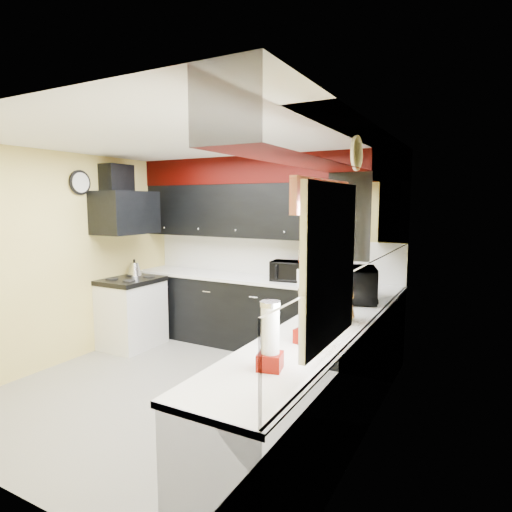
{
  "coord_description": "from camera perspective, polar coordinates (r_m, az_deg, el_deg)",
  "views": [
    {
      "loc": [
        2.6,
        -3.32,
        1.92
      ],
      "look_at": [
        0.31,
        0.88,
        1.31
      ],
      "focal_mm": 30.0,
      "sensor_mm": 36.0,
      "label": 1
    }
  ],
  "objects": [
    {
      "name": "upper_right",
      "position": [
        4.33,
        15.66,
        5.4
      ],
      "size": [
        0.35,
        1.8,
        0.7
      ],
      "primitive_type": "cube",
      "color": "black",
      "rests_on": "wall_right"
    },
    {
      "name": "valance",
      "position": [
        2.57,
        8.92,
        7.87
      ],
      "size": [
        0.04,
        0.88,
        0.2
      ],
      "primitive_type": "cube",
      "color": "red",
      "rests_on": "wall_right"
    },
    {
      "name": "splash_back",
      "position": [
        5.78,
        1.63,
        -0.01
      ],
      "size": [
        3.6,
        0.02,
        0.5
      ],
      "primitive_type": "cube",
      "color": "white",
      "rests_on": "counter_back"
    },
    {
      "name": "window",
      "position": [
        2.58,
        9.9,
        -1.07
      ],
      "size": [
        0.03,
        0.86,
        0.96
      ],
      "primitive_type": null,
      "color": "white",
      "rests_on": "wall_right"
    },
    {
      "name": "dispenser_b",
      "position": [
        2.53,
        1.9,
        -10.92
      ],
      "size": [
        0.17,
        0.17,
        0.38
      ],
      "primitive_type": null,
      "rotation": [
        0.0,
        0.0,
        0.23
      ],
      "color": "#601409",
      "rests_on": "counter_right"
    },
    {
      "name": "cab_right",
      "position": [
        3.53,
        8.19,
        -17.39
      ],
      "size": [
        0.6,
        3.0,
        0.9
      ],
      "primitive_type": "cube",
      "color": "black",
      "rests_on": "ground"
    },
    {
      "name": "knife_block",
      "position": [
        5.16,
        11.31,
        -2.67
      ],
      "size": [
        0.12,
        0.15,
        0.21
      ],
      "primitive_type": "cube",
      "rotation": [
        0.0,
        0.0,
        0.24
      ],
      "color": "black",
      "rests_on": "counter_back"
    },
    {
      "name": "soffit_right",
      "position": [
        3.31,
        11.54,
        14.14
      ],
      "size": [
        0.36,
        3.24,
        0.35
      ],
      "primitive_type": "cube",
      "color": "black",
      "rests_on": "wall_right"
    },
    {
      "name": "cut_board",
      "position": [
        4.95,
        7.68,
        5.8
      ],
      "size": [
        0.03,
        0.26,
        0.35
      ],
      "primitive_type": "cube",
      "color": "white",
      "rests_on": "upper_back"
    },
    {
      "name": "wall_back",
      "position": [
        5.78,
        1.67,
        0.59
      ],
      "size": [
        3.6,
        0.06,
        2.5
      ],
      "primitive_type": "cube",
      "color": "#E0C666",
      "rests_on": "ground"
    },
    {
      "name": "microwave",
      "position": [
        4.38,
        13.16,
        -3.69
      ],
      "size": [
        0.57,
        0.69,
        0.32
      ],
      "primitive_type": "imported",
      "rotation": [
        0.0,
        0.0,
        1.91
      ],
      "color": "black",
      "rests_on": "counter_right"
    },
    {
      "name": "ceiling",
      "position": [
        4.26,
        -9.7,
        14.99
      ],
      "size": [
        3.6,
        3.6,
        0.06
      ],
      "primitive_type": "cube",
      "color": "white",
      "rests_on": "wall_back"
    },
    {
      "name": "stove",
      "position": [
        5.97,
        -16.21,
        -7.51
      ],
      "size": [
        0.6,
        0.75,
        0.86
      ],
      "primitive_type": "cube",
      "color": "white",
      "rests_on": "ground"
    },
    {
      "name": "deco_plate",
      "position": [
        3.1,
        13.28,
        13.19
      ],
      "size": [
        0.03,
        0.24,
        0.24
      ],
      "primitive_type": null,
      "color": "white",
      "rests_on": "wall_right"
    },
    {
      "name": "counter_right",
      "position": [
        3.37,
        8.34,
        -10.1
      ],
      "size": [
        0.64,
        3.02,
        0.04
      ],
      "primitive_type": "cube",
      "color": "white",
      "rests_on": "cab_right"
    },
    {
      "name": "upper_back",
      "position": [
        5.84,
        -3.49,
        6.05
      ],
      "size": [
        2.6,
        0.35,
        0.7
      ],
      "primitive_type": "cube",
      "color": "black",
      "rests_on": "wall_back"
    },
    {
      "name": "baskets",
      "position": [
        3.61,
        10.65,
        -4.67
      ],
      "size": [
        0.27,
        0.27,
        0.5
      ],
      "primitive_type": null,
      "color": "brown",
      "rests_on": "upper_right"
    },
    {
      "name": "hood",
      "position": [
        5.81,
        -17.03,
        5.55
      ],
      "size": [
        0.5,
        0.78,
        0.55
      ],
      "primitive_type": "cube",
      "color": "black",
      "rests_on": "wall_left"
    },
    {
      "name": "wall_left",
      "position": [
        5.55,
        -24.17,
        -0.32
      ],
      "size": [
        0.06,
        3.6,
        2.5
      ],
      "primitive_type": "cube",
      "color": "#E0C666",
      "rests_on": "ground"
    },
    {
      "name": "clock",
      "position": [
        5.65,
        -22.42,
        9.04
      ],
      "size": [
        0.03,
        0.3,
        0.3
      ],
      "primitive_type": null,
      "color": "black",
      "rests_on": "wall_left"
    },
    {
      "name": "toaster_oven",
      "position": [
        5.35,
        4.36,
        -1.99
      ],
      "size": [
        0.47,
        0.41,
        0.25
      ],
      "primitive_type": "imported",
      "rotation": [
        0.0,
        0.0,
        0.15
      ],
      "color": "black",
      "rests_on": "counter_back"
    },
    {
      "name": "utensil_crock",
      "position": [
        5.24,
        6.12,
        -2.6
      ],
      "size": [
        0.18,
        0.18,
        0.18
      ],
      "primitive_type": "cylinder",
      "rotation": [
        0.0,
        0.0,
        0.11
      ],
      "color": "white",
      "rests_on": "counter_back"
    },
    {
      "name": "splash_right",
      "position": [
        3.49,
        14.62,
        -5.03
      ],
      "size": [
        0.02,
        3.6,
        0.5
      ],
      "primitive_type": "cube",
      "color": "white",
      "rests_on": "counter_right"
    },
    {
      "name": "cooktop",
      "position": [
        5.87,
        -16.36,
        -3.16
      ],
      "size": [
        0.62,
        0.77,
        0.06
      ],
      "primitive_type": "cube",
      "color": "black",
      "rests_on": "stove"
    },
    {
      "name": "soffit_back",
      "position": [
        5.6,
        0.86,
        11.39
      ],
      "size": [
        3.6,
        0.36,
        0.35
      ],
      "primitive_type": "cube",
      "color": "black",
      "rests_on": "wall_back"
    },
    {
      "name": "hood_duct",
      "position": [
        5.91,
        -18.07,
        9.61
      ],
      "size": [
        0.24,
        0.4,
        0.4
      ],
      "primitive_type": "cube",
      "color": "black",
      "rests_on": "wall_left"
    },
    {
      "name": "ground",
      "position": [
        4.63,
        -9.01,
        -17.32
      ],
      "size": [
        3.6,
        3.6,
        0.0
      ],
      "primitive_type": "plane",
      "color": "gray",
      "rests_on": "ground"
    },
    {
      "name": "pan_mid",
      "position": [
        5.07,
        8.06,
        5.25
      ],
      "size": [
        0.03,
        0.28,
        0.46
      ],
      "primitive_type": null,
      "color": "black",
      "rests_on": "upper_back"
    },
    {
      "name": "dispenser_a",
      "position": [
        3.01,
        6.59,
        -8.37
      ],
      "size": [
        0.14,
        0.14,
        0.34
      ],
      "primitive_type": null,
      "rotation": [
        0.0,
        0.0,
        -0.16
      ],
      "color": "maroon",
      "rests_on": "counter_right"
    },
    {
      "name": "wall_right",
      "position": [
        3.48,
        14.81,
        -4.08
      ],
      "size": [
        0.06,
        3.6,
        2.5
      ],
      "primitive_type": "cube",
      "color": "#E0C666",
      "rests_on": "ground"
    },
    {
      "name": "pan_low",
      "position": [
        5.31,
        9.04,
        5.0
      ],
      "size": [
        0.03,
        0.24,
        0.42
      ],
      "primitive_type": null,
      "color": "black",
      "rests_on": "upper_back"
    },
    {
      "name": "cab_back",
      "position": [
        5.67,
        0.26,
        -7.78
      ],
      "size": [
        3.6,
        0.6,
        0.9
      ],
      "primitive_type": "cube",
      "color": "black",
      "rests_on": "ground"
    },
    {
      "name": "kettle",
      "position": [
        6.09,
        -15.9,
        -1.66
      ],
      "size": [
        0.25,
        0.25,
        0.17
      ],
      "primitive_type": null,
      "rotation": [
        0.0,
        0.0,
        -0.36
      ],
      "color": "#AAAAAE",
      "rests_on": "cooktop"
    },
    {
      "name": "counter_back",
      "position": [
        5.57,
        0.26,
        -3.1
      ],
      "size": [
        3.62,
        0.64,
        0.04
      ],
      "primitive_type": "cube",
      "color": "white",
      "rests_on": "cab_back"
    },
    {
      "name": "pan_top",
      "position": [
        5.19,
        8.61,
        8.05
      ],
      "size": [
        0.03,
        0.22,
        0.4
      ],
      "primitive_type": null,
      "color": "black",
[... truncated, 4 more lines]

